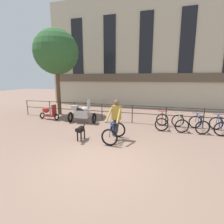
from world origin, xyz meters
TOP-DOWN VIEW (x-y plane):
  - ground_plane at (0.00, 0.00)m, footprint 60.00×60.00m
  - canal_railing at (-0.00, 5.20)m, footprint 15.05×0.05m
  - building_facade at (0.00, 10.99)m, footprint 18.00×0.72m
  - cyclist_with_bike at (-0.14, 2.14)m, footprint 0.73×1.20m
  - dog at (-1.52, 1.68)m, footprint 0.28×0.96m
  - parked_motorcycle at (-2.79, 4.29)m, footprint 1.64×0.76m
  - parked_bicycle_near_lamp at (1.69, 4.54)m, footprint 0.66×1.11m
  - parked_bicycle_mid_left at (2.56, 4.54)m, footprint 0.79×1.18m
  - parked_bicycle_mid_right at (3.43, 4.54)m, footprint 0.83×1.20m
  - parked_bicycle_far_end at (4.30, 4.54)m, footprint 0.69×1.13m
  - parked_scooter at (-5.20, 4.47)m, footprint 1.32×0.56m
  - tree_canalside_left at (-5.45, 6.05)m, footprint 3.01×3.01m

SIDE VIEW (x-z plane):
  - ground_plane at x=0.00m, z-range 0.00..0.00m
  - parked_bicycle_far_end at x=4.30m, z-range -0.07..0.79m
  - parked_bicycle_near_lamp at x=1.69m, z-range -0.07..0.79m
  - parked_bicycle_mid_right at x=3.43m, z-range -0.07..0.79m
  - parked_bicycle_mid_left at x=2.56m, z-range -0.07..0.79m
  - dog at x=-1.52m, z-range 0.13..0.76m
  - parked_scooter at x=-5.20m, z-range -0.02..0.94m
  - parked_motorcycle at x=-2.79m, z-range -0.11..1.24m
  - canal_railing at x=0.00m, z-range 0.18..1.23m
  - cyclist_with_bike at x=-0.14m, z-range -0.09..1.61m
  - tree_canalside_left at x=-5.45m, z-range 1.38..7.20m
  - building_facade at x=0.00m, z-range -0.02..9.43m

